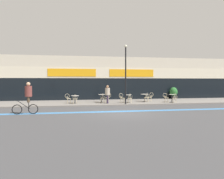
# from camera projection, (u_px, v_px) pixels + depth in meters

# --- Properties ---
(ground_plane) EXTENTS (120.00, 120.00, 0.00)m
(ground_plane) POSITION_uv_depth(u_px,v_px,m) (123.00, 114.00, 14.71)
(ground_plane) COLOR #424244
(sidewalk_slab) EXTENTS (40.00, 5.50, 0.12)m
(sidewalk_slab) POSITION_uv_depth(u_px,v_px,m) (106.00, 102.00, 21.83)
(sidewalk_slab) COLOR slate
(sidewalk_slab) RESTS_ON ground
(storefront_facade) EXTENTS (40.00, 4.06, 4.96)m
(storefront_facade) POSITION_uv_depth(u_px,v_px,m) (100.00, 79.00, 26.37)
(storefront_facade) COLOR beige
(storefront_facade) RESTS_ON ground
(bike_lane_stripe) EXTENTS (36.00, 0.70, 0.01)m
(bike_lane_stripe) POSITION_uv_depth(u_px,v_px,m) (120.00, 111.00, 15.74)
(bike_lane_stripe) COLOR #3D7AB7
(bike_lane_stripe) RESTS_ON ground
(bistro_table_0) EXTENTS (0.72, 0.72, 0.71)m
(bistro_table_0) POSITION_uv_depth(u_px,v_px,m) (75.00, 98.00, 20.42)
(bistro_table_0) COLOR black
(bistro_table_0) RESTS_ON sidewalk_slab
(bistro_table_1) EXTENTS (0.63, 0.63, 0.78)m
(bistro_table_1) POSITION_uv_depth(u_px,v_px,m) (102.00, 97.00, 21.35)
(bistro_table_1) COLOR black
(bistro_table_1) RESTS_ON sidewalk_slab
(bistro_table_2) EXTENTS (0.64, 0.64, 0.76)m
(bistro_table_2) POSITION_uv_depth(u_px,v_px,m) (128.00, 97.00, 21.03)
(bistro_table_2) COLOR black
(bistro_table_2) RESTS_ON sidewalk_slab
(bistro_table_3) EXTENTS (0.76, 0.76, 0.76)m
(bistro_table_3) POSITION_uv_depth(u_px,v_px,m) (145.00, 96.00, 22.04)
(bistro_table_3) COLOR black
(bistro_table_3) RESTS_ON sidewalk_slab
(bistro_table_4) EXTENTS (0.62, 0.62, 0.78)m
(bistro_table_4) POSITION_uv_depth(u_px,v_px,m) (172.00, 97.00, 21.39)
(bistro_table_4) COLOR black
(bistro_table_4) RESTS_ON sidewalk_slab
(cafe_chair_0_near) EXTENTS (0.41, 0.58, 0.90)m
(cafe_chair_0_near) POSITION_uv_depth(u_px,v_px,m) (75.00, 98.00, 19.80)
(cafe_chair_0_near) COLOR beige
(cafe_chair_0_near) RESTS_ON sidewalk_slab
(cafe_chair_0_side) EXTENTS (0.60, 0.45, 0.90)m
(cafe_chair_0_side) POSITION_uv_depth(u_px,v_px,m) (68.00, 98.00, 20.29)
(cafe_chair_0_side) COLOR beige
(cafe_chair_0_side) RESTS_ON sidewalk_slab
(cafe_chair_1_near) EXTENTS (0.43, 0.59, 0.90)m
(cafe_chair_1_near) POSITION_uv_depth(u_px,v_px,m) (103.00, 97.00, 20.74)
(cafe_chair_1_near) COLOR beige
(cafe_chair_1_near) RESTS_ON sidewalk_slab
(cafe_chair_1_side) EXTENTS (0.59, 0.44, 0.90)m
(cafe_chair_1_side) POSITION_uv_depth(u_px,v_px,m) (108.00, 97.00, 21.46)
(cafe_chair_1_side) COLOR beige
(cafe_chair_1_side) RESTS_ON sidewalk_slab
(cafe_chair_2_near) EXTENTS (0.44, 0.59, 0.90)m
(cafe_chair_2_near) POSITION_uv_depth(u_px,v_px,m) (130.00, 98.00, 20.41)
(cafe_chair_2_near) COLOR beige
(cafe_chair_2_near) RESTS_ON sidewalk_slab
(cafe_chair_2_side) EXTENTS (0.59, 0.44, 0.90)m
(cafe_chair_2_side) POSITION_uv_depth(u_px,v_px,m) (122.00, 97.00, 20.91)
(cafe_chair_2_side) COLOR beige
(cafe_chair_2_side) RESTS_ON sidewalk_slab
(cafe_chair_3_near) EXTENTS (0.41, 0.58, 0.90)m
(cafe_chair_3_near) POSITION_uv_depth(u_px,v_px,m) (147.00, 97.00, 21.43)
(cafe_chair_3_near) COLOR beige
(cafe_chair_3_near) RESTS_ON sidewalk_slab
(cafe_chair_3_side) EXTENTS (0.59, 0.43, 0.90)m
(cafe_chair_3_side) POSITION_uv_depth(u_px,v_px,m) (150.00, 96.00, 22.15)
(cafe_chair_3_side) COLOR beige
(cafe_chair_3_side) RESTS_ON sidewalk_slab
(cafe_chair_4_near) EXTENTS (0.42, 0.59, 0.90)m
(cafe_chair_4_near) POSITION_uv_depth(u_px,v_px,m) (175.00, 97.00, 20.78)
(cafe_chair_4_near) COLOR beige
(cafe_chair_4_near) RESTS_ON sidewalk_slab
(cafe_chair_4_side) EXTENTS (0.60, 0.44, 0.90)m
(cafe_chair_4_side) POSITION_uv_depth(u_px,v_px,m) (166.00, 97.00, 21.29)
(cafe_chair_4_side) COLOR beige
(cafe_chair_4_side) RESTS_ON sidewalk_slab
(planter_pot) EXTENTS (0.90, 0.90, 1.36)m
(planter_pot) POSITION_uv_depth(u_px,v_px,m) (174.00, 93.00, 25.55)
(planter_pot) COLOR #232326
(planter_pot) RESTS_ON sidewalk_slab
(lamp_post) EXTENTS (0.26, 0.26, 5.31)m
(lamp_post) POSITION_uv_depth(u_px,v_px,m) (126.00, 70.00, 19.55)
(lamp_post) COLOR black
(lamp_post) RESTS_ON sidewalk_slab
(cyclist_0) EXTENTS (1.66, 0.49, 2.12)m
(cyclist_0) POSITION_uv_depth(u_px,v_px,m) (28.00, 95.00, 14.40)
(cyclist_0) COLOR black
(cyclist_0) RESTS_ON ground
(pedestrian_near_end) EXTENTS (0.45, 0.45, 1.69)m
(pedestrian_near_end) POSITION_uv_depth(u_px,v_px,m) (108.00, 93.00, 20.19)
(pedestrian_near_end) COLOR #382D47
(pedestrian_near_end) RESTS_ON sidewalk_slab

